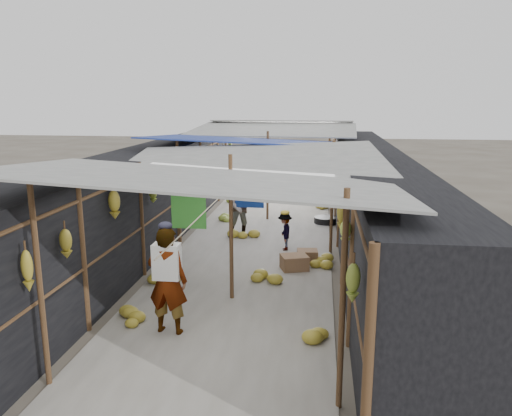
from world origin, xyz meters
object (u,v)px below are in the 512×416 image
at_px(vendor_elderly, 168,281).
at_px(shopper_blue, 242,206).
at_px(vendor_seated, 285,232).
at_px(black_basin, 325,220).
at_px(crate_near, 294,263).

relative_size(vendor_elderly, shopper_blue, 1.04).
xyz_separation_m(shopper_blue, vendor_seated, (1.17, -1.04, -0.36)).
bearing_deg(shopper_blue, black_basin, 18.26).
bearing_deg(vendor_seated, shopper_blue, -141.86).
xyz_separation_m(black_basin, vendor_seated, (-0.97, -2.72, 0.36)).
relative_size(vendor_elderly, vendor_seated, 1.86).
height_order(crate_near, vendor_elderly, vendor_elderly).
bearing_deg(vendor_elderly, shopper_blue, -86.92).
bearing_deg(black_basin, vendor_seated, -109.65).
xyz_separation_m(vendor_elderly, vendor_seated, (1.45, 4.45, -0.39)).
height_order(shopper_blue, vendor_seated, shopper_blue).
relative_size(crate_near, shopper_blue, 0.33).
distance_m(black_basin, vendor_seated, 2.92).
height_order(black_basin, shopper_blue, shopper_blue).
relative_size(crate_near, vendor_elderly, 0.32).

